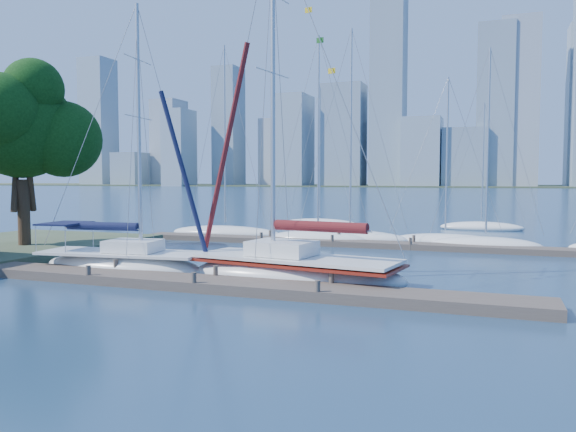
% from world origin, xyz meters
% --- Properties ---
extents(ground, '(700.00, 700.00, 0.00)m').
position_xyz_m(ground, '(0.00, 0.00, 0.00)').
color(ground, '#18374E').
rests_on(ground, ground).
extents(near_dock, '(26.00, 2.00, 0.40)m').
position_xyz_m(near_dock, '(0.00, 0.00, 0.20)').
color(near_dock, '#483D35').
rests_on(near_dock, ground).
extents(far_dock, '(30.00, 1.80, 0.36)m').
position_xyz_m(far_dock, '(2.00, 16.00, 0.18)').
color(far_dock, '#483D35').
rests_on(far_dock, ground).
extents(far_shore, '(800.00, 100.00, 1.50)m').
position_xyz_m(far_shore, '(0.00, 320.00, 0.00)').
color(far_shore, '#38472D').
rests_on(far_shore, ground).
extents(tree, '(8.39, 7.65, 11.24)m').
position_xyz_m(tree, '(-15.26, 5.86, 7.59)').
color(tree, '#2F1F15').
rests_on(tree, ground).
extents(sailboat_navy, '(8.69, 3.67, 12.93)m').
position_xyz_m(sailboat_navy, '(-5.55, 2.10, 1.00)').
color(sailboat_navy, white).
rests_on(sailboat_navy, ground).
extents(sailboat_maroon, '(9.83, 4.44, 15.93)m').
position_xyz_m(sailboat_maroon, '(2.96, 2.50, 1.18)').
color(sailboat_maroon, white).
rests_on(sailboat_maroon, ground).
extents(bg_boat_0, '(9.35, 5.85, 14.88)m').
position_xyz_m(bg_boat_0, '(-8.61, 18.99, 0.28)').
color(bg_boat_0, white).
rests_on(bg_boat_0, ground).
extents(bg_boat_1, '(7.24, 2.58, 14.52)m').
position_xyz_m(bg_boat_1, '(-0.62, 17.32, 0.30)').
color(bg_boat_1, white).
rests_on(bg_boat_1, ground).
extents(bg_boat_2, '(8.57, 4.06, 15.03)m').
position_xyz_m(bg_boat_2, '(1.43, 18.21, 0.30)').
color(bg_boat_2, white).
rests_on(bg_boat_2, ground).
extents(bg_boat_3, '(7.77, 4.44, 11.43)m').
position_xyz_m(bg_boat_3, '(7.80, 18.88, 0.25)').
color(bg_boat_3, white).
rests_on(bg_boat_3, ground).
extents(bg_boat_4, '(7.07, 3.29, 12.82)m').
position_xyz_m(bg_boat_4, '(10.37, 17.43, 0.27)').
color(bg_boat_4, white).
rests_on(bg_boat_4, ground).
extents(bg_boat_6, '(7.81, 4.79, 12.99)m').
position_xyz_m(bg_boat_6, '(-4.31, 29.68, 0.26)').
color(bg_boat_6, white).
rests_on(bg_boat_6, ground).
extents(bg_boat_7, '(7.23, 3.53, 11.20)m').
position_xyz_m(bg_boat_7, '(9.82, 31.39, 0.24)').
color(bg_boat_7, white).
rests_on(bg_boat_7, ground).
extents(skyline, '(503.44, 51.31, 110.90)m').
position_xyz_m(skyline, '(22.62, 290.36, 35.41)').
color(skyline, '#8298A9').
rests_on(skyline, ground).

